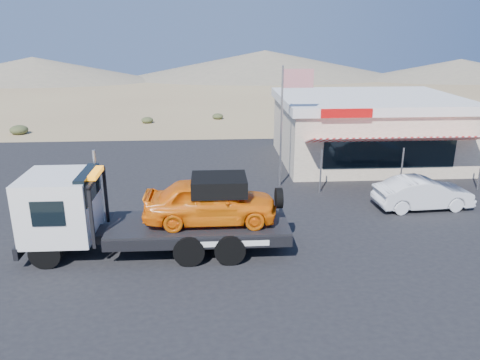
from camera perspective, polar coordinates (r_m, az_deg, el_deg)
The scene contains 7 objects.
ground at distance 19.65m, azimuth -6.97°, elevation -5.25°, with size 120.00×120.00×0.00m, color #8E7251.
asphalt_lot at distance 22.40m, azimuth -1.45°, elevation -2.08°, with size 32.00×24.00×0.02m, color black.
tow_truck at distance 16.87m, azimuth -10.89°, elevation -3.44°, with size 9.17×2.72×3.07m.
white_sedan at distance 22.34m, azimuth 21.42°, elevation -1.50°, with size 1.49×4.27×1.41m, color silver.
jerky_store at distance 29.10m, azimuth 15.12°, elevation 6.11°, with size 10.40×9.97×3.90m.
flagpole at distance 23.15m, azimuth 5.68°, elevation 8.14°, with size 1.55×0.10×6.00m.
distant_hills at distance 74.20m, azimuth -12.44°, elevation 13.26°, with size 126.00×48.00×4.20m.
Camera 1 is at (1.26, -18.00, 7.78)m, focal length 35.00 mm.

